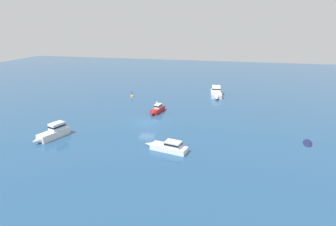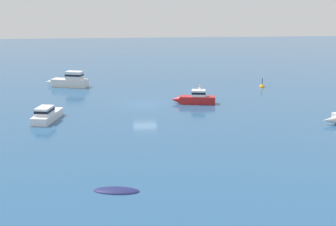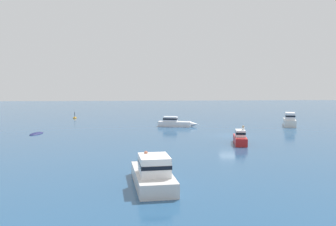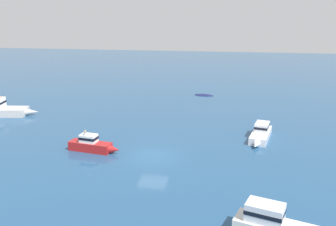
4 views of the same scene
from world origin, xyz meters
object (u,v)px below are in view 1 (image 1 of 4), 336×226
Objects in this scene: cabin_cruiser at (169,147)px; cabin_cruiser_1 at (216,92)px; channel_buoy at (132,96)px; dinghy at (308,143)px; motor_cruiser_1 at (53,132)px; motor_cruiser at (157,109)px.

cabin_cruiser_1 reaches higher than cabin_cruiser.
dinghy is at bearing 150.03° from channel_buoy.
cabin_cruiser_1 is 5.22× the size of channel_buoy.
motor_cruiser_1 is at bearing 83.57° from channel_buoy.
motor_cruiser is at bearing 130.47° from channel_buoy.
motor_cruiser_1 is 24.99m from channel_buoy.
cabin_cruiser_1 is 36.33m from motor_cruiser_1.
dinghy is at bearing -146.92° from cabin_cruiser.
motor_cruiser is 0.84× the size of motor_cruiser_1.
cabin_cruiser_1 is at bearing -84.64° from cabin_cruiser.
motor_cruiser reaches higher than channel_buoy.
channel_buoy is at bearing -168.33° from motor_cruiser_1.
dinghy is at bearing 79.88° from motor_cruiser.
dinghy is (-35.02, -6.24, -0.79)m from motor_cruiser_1.
cabin_cruiser is 28.98m from channel_buoy.
cabin_cruiser is 19.20m from dinghy.
cabin_cruiser is at bearing 106.67° from motor_cruiser_1.
motor_cruiser is 0.62× the size of cabin_cruiser_1.
channel_buoy is (18.15, 4.88, -0.75)m from cabin_cruiser_1.
motor_cruiser is at bearing -38.98° from cabin_cruiser_1.
cabin_cruiser is 17.04m from motor_cruiser_1.
motor_cruiser_1 is at bearing -41.43° from cabin_cruiser_1.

